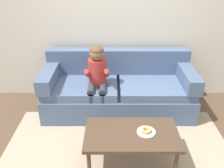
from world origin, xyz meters
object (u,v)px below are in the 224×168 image
object	(u,v)px
couch	(118,90)
coffee_table	(132,136)
toy_controller	(150,138)
person_child	(97,77)
donut	(147,130)

from	to	relation	value
couch	coffee_table	bearing A→B (deg)	-83.92
toy_controller	person_child	bearing A→B (deg)	154.19
couch	person_child	bearing A→B (deg)	-146.75
couch	donut	size ratio (longest dim) A/B	18.83
couch	coffee_table	size ratio (longest dim) A/B	2.14
coffee_table	donut	size ratio (longest dim) A/B	8.79
couch	person_child	size ratio (longest dim) A/B	2.05
coffee_table	toy_controller	world-z (taller)	coffee_table
couch	donut	distance (m)	1.19
couch	coffee_table	world-z (taller)	couch
person_child	toy_controller	world-z (taller)	person_child
coffee_table	person_child	size ratio (longest dim) A/B	0.96
coffee_table	donut	bearing A→B (deg)	3.12
person_child	donut	bearing A→B (deg)	-57.85
coffee_table	toy_controller	xyz separation A→B (m)	(0.29, 0.39, -0.36)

